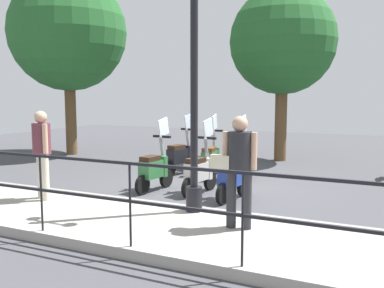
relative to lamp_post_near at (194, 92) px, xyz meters
name	(u,v)px	position (x,y,z in m)	size (l,w,h in m)	color
ground_plane	(209,187)	(2.40, 0.76, -2.07)	(28.00, 28.00, 0.00)	#424247
promenade_walkway	(129,222)	(-0.75, 0.76, -1.99)	(2.20, 20.00, 0.15)	#A39E93
fence_railing	(83,182)	(-1.80, 0.76, -1.16)	(0.04, 16.03, 1.07)	black
lamp_post_near	(194,92)	(0.00, 0.00, 0.00)	(0.26, 0.90, 4.32)	black
pedestrian_with_bag	(238,163)	(-0.54, -0.92, -0.99)	(0.35, 0.64, 1.59)	#28282D
pedestrian_distant	(42,148)	(-0.45, 2.79, -0.99)	(0.43, 0.44, 1.59)	beige
tree_large	(68,33)	(5.06, 6.90, 1.94)	(3.81, 3.81, 5.93)	brown
tree_distant	(283,42)	(6.74, 0.23, 1.50)	(3.16, 3.16, 5.17)	brown
scooter_near_0	(233,176)	(1.49, -0.14, -1.58)	(1.23, 0.46, 1.54)	black
scooter_near_1	(199,171)	(1.69, 0.66, -1.58)	(1.23, 0.45, 1.54)	black
scooter_near_2	(154,168)	(1.53, 1.63, -1.58)	(1.23, 0.44, 1.54)	black
scooter_far_0	(238,160)	(3.29, 0.40, -1.58)	(1.23, 0.44, 1.54)	black
scooter_far_1	(211,158)	(3.36, 1.11, -1.58)	(1.23, 0.44, 1.54)	black
scooter_far_2	(181,155)	(3.42, 1.97, -1.58)	(1.20, 0.54, 1.54)	black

